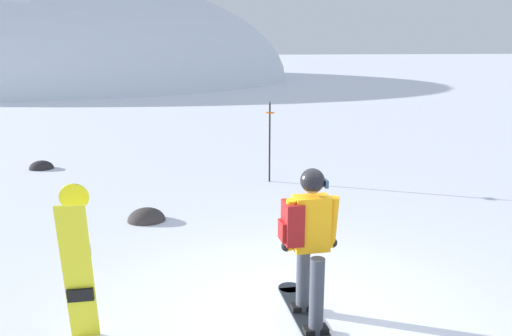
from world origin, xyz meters
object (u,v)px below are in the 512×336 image
at_px(snowboarder_main, 308,243).
at_px(rock_small, 42,169).
at_px(spare_snowboard, 78,266).
at_px(piste_marker_near, 270,136).
at_px(rock_mid, 147,221).

height_order(snowboarder_main, rock_small, snowboarder_main).
xyz_separation_m(snowboarder_main, rock_small, (-4.45, 7.85, -0.92)).
xyz_separation_m(spare_snowboard, piste_marker_near, (3.06, 5.74, 0.19)).
bearing_deg(rock_mid, piste_marker_near, 39.80).
distance_m(piste_marker_near, rock_small, 5.70).
height_order(rock_mid, rock_small, rock_mid).
bearing_deg(rock_mid, spare_snowboard, -97.71).
bearing_deg(snowboarder_main, piste_marker_near, 82.50).
distance_m(snowboarder_main, rock_small, 9.07).
distance_m(snowboarder_main, spare_snowboard, 2.30).
height_order(snowboarder_main, spare_snowboard, snowboarder_main).
xyz_separation_m(rock_mid, rock_small, (-2.64, 4.23, 0.00)).
height_order(spare_snowboard, rock_small, spare_snowboard).
distance_m(spare_snowboard, rock_mid, 3.72).
bearing_deg(piste_marker_near, rock_small, 158.16).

